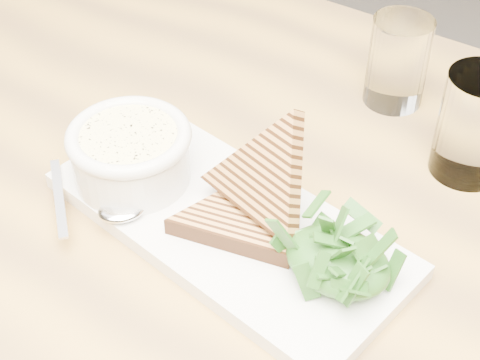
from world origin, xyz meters
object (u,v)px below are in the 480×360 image
Objects in this scene: table_top at (189,214)px; platter at (227,224)px; soup_bowl at (131,160)px; glass_near at (398,62)px; glass_far at (475,125)px.

table_top is 3.71× the size of platter.
soup_bowl is at bearing -173.83° from platter.
glass_near is at bearing 85.74° from platter.
glass_near is (0.13, 0.30, 0.01)m from soup_bowl.
glass_far is (0.20, 0.21, 0.08)m from table_top.
platter is (0.06, -0.01, 0.03)m from table_top.
glass_near is at bearing 66.21° from soup_bowl.
table_top is at bearing -133.26° from glass_far.
table_top is 0.30m from glass_near.
soup_bowl is (-0.05, -0.02, 0.06)m from table_top.
table_top is 0.07m from platter.
soup_bowl is at bearing -113.79° from glass_near.
platter is at bearing 6.17° from soup_bowl.
glass_far is (0.14, 0.22, 0.05)m from platter.
glass_far reaches higher than soup_bowl.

